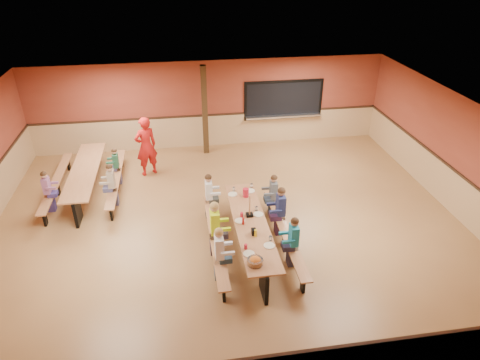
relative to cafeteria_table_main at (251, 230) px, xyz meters
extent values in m
plane|color=brown|center=(-0.37, 1.06, -0.53)|extent=(12.00, 12.00, 0.00)
cube|color=brown|center=(-0.37, 6.06, 0.97)|extent=(12.00, 0.04, 3.00)
cube|color=brown|center=(-0.37, -3.94, 0.97)|extent=(12.00, 0.04, 3.00)
cube|color=brown|center=(5.63, 1.06, 0.97)|extent=(0.04, 10.00, 3.00)
cube|color=white|center=(-0.37, 1.06, 2.47)|extent=(12.00, 10.00, 0.04)
cube|color=black|center=(2.23, 6.03, 1.02)|extent=(2.60, 0.06, 1.20)
cube|color=silver|center=(2.23, 5.94, 0.45)|extent=(2.70, 0.28, 0.06)
cube|color=#302010|center=(-0.57, 5.46, 0.97)|extent=(0.18, 0.18, 3.00)
cube|color=#A16740|center=(0.00, 0.00, 0.19)|extent=(0.75, 3.60, 0.04)
cube|color=black|center=(0.00, -1.55, -0.18)|extent=(0.08, 0.60, 0.70)
cube|color=black|center=(0.00, 1.55, -0.18)|extent=(0.08, 0.60, 0.70)
cube|color=#A16740|center=(-0.83, 0.00, -0.09)|extent=(0.26, 3.60, 0.04)
cube|color=black|center=(-0.83, 0.00, -0.32)|extent=(0.06, 0.18, 0.41)
cube|color=#A16740|center=(0.83, 0.00, -0.09)|extent=(0.26, 3.60, 0.04)
cube|color=black|center=(0.83, 0.00, -0.32)|extent=(0.06, 0.18, 0.41)
cube|color=#A16740|center=(-4.19, 3.31, 0.19)|extent=(0.75, 3.60, 0.04)
cube|color=black|center=(-4.19, 1.76, -0.18)|extent=(0.08, 0.60, 0.70)
cube|color=black|center=(-4.19, 4.86, -0.18)|extent=(0.08, 0.60, 0.70)
cube|color=#A16740|center=(-5.02, 3.31, -0.09)|extent=(0.26, 3.60, 0.04)
cube|color=black|center=(-5.02, 3.31, -0.32)|extent=(0.06, 0.18, 0.41)
cube|color=#A16740|center=(-3.37, 3.31, -0.09)|extent=(0.26, 3.60, 0.04)
cube|color=black|center=(-3.37, 3.31, -0.32)|extent=(0.06, 0.18, 0.41)
imported|color=red|center=(-2.49, 4.18, 0.41)|extent=(0.81, 0.70, 1.88)
cylinder|color=red|center=(0.08, 1.16, 0.32)|extent=(0.16, 0.16, 0.22)
cube|color=black|center=(-0.01, -0.44, 0.28)|extent=(0.10, 0.14, 0.13)
cylinder|color=yellow|center=(0.01, -0.53, 0.30)|extent=(0.06, 0.06, 0.17)
cylinder|color=#B2140F|center=(-0.18, -0.03, 0.30)|extent=(0.06, 0.06, 0.17)
cube|color=black|center=(0.02, 0.28, 0.24)|extent=(0.16, 0.16, 0.06)
cube|color=#A16740|center=(0.02, 0.28, 0.52)|extent=(0.02, 0.09, 0.50)
camera|label=1|loc=(-1.49, -7.93, 5.84)|focal=32.00mm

